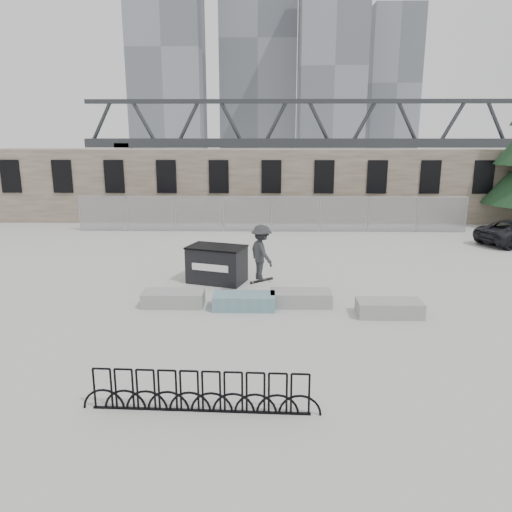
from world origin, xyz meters
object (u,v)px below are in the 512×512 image
Objects in this scene: planter_far_left at (174,298)px; planter_offset at (389,308)px; planter_center_left at (244,301)px; skateboarder at (261,253)px; planter_center_right at (301,297)px; bike_rack at (200,392)px; dumpster at (217,264)px.

planter_far_left is 6.94m from planter_offset.
skateboarder reaches higher than planter_center_left.
planter_center_right is (4.19, 0.11, 0.00)m from planter_far_left.
planter_offset is 0.41× the size of bike_rack.
planter_far_left is at bearing 73.50° from skateboarder.
skateboarder is at bearing 56.22° from planter_center_left.
skateboarder is at bearing 160.05° from planter_center_right.
planter_center_left is (2.34, -0.25, 0.00)m from planter_far_left.
planter_center_left is 0.83× the size of dumpster.
bike_rack is 2.46× the size of skateboarder.
dumpster is 0.49× the size of bike_rack.
skateboarder reaches higher than planter_offset.
planter_offset is at bearing -18.84° from planter_center_right.
bike_rack is (1.70, -6.39, 0.18)m from planter_far_left.
bike_rack is 7.18m from skateboarder.
skateboarder is (0.55, 0.83, 1.40)m from planter_center_left.
planter_far_left is at bearing 173.93° from planter_center_left.
planter_center_left is at bearing -50.22° from dumpster.
dumpster reaches higher than planter_offset.
bike_rack is at bearing -95.89° from planter_center_left.
planter_center_right is 6.96m from bike_rack.
planter_center_right is 2.85m from planter_offset.
planter_far_left is 2.96m from dumpster.
planter_center_right is 0.41× the size of bike_rack.
skateboarder is at bearing -32.62° from dumpster.
planter_offset is 1.00× the size of skateboarder.
planter_offset is (4.55, -0.56, 0.00)m from planter_center_left.
planter_offset is 6.70m from dumpster.
planter_offset is at bearing -6.73° from planter_far_left.
planter_center_left is at bearing 118.39° from skateboarder.
planter_far_left and planter_center_right have the same top height.
planter_far_left and planter_offset have the same top height.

